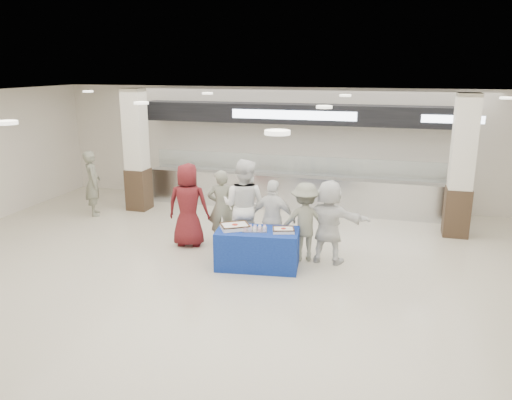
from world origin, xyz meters
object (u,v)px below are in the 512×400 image
(sheet_cake_left, at_px, (235,226))
(sheet_cake_right, at_px, (283,230))
(soldier_b, at_px, (305,222))
(civilian_maroon, at_px, (188,205))
(chef_tall, at_px, (244,206))
(display_table, at_px, (257,249))
(chef_short, at_px, (273,219))
(civilian_white, at_px, (329,222))
(cupcake_tray, at_px, (255,228))
(soldier_a, at_px, (221,207))
(soldier_bg, at_px, (93,183))

(sheet_cake_left, relative_size, sheet_cake_right, 1.39)
(soldier_b, bearing_deg, sheet_cake_right, 50.55)
(civilian_maroon, xyz_separation_m, chef_tall, (1.24, -0.01, 0.08))
(display_table, height_order, chef_short, chef_short)
(chef_short, bearing_deg, civilian_white, -173.20)
(chef_tall, bearing_deg, chef_short, 175.55)
(display_table, height_order, cupcake_tray, cupcake_tray)
(display_table, distance_m, sheet_cake_right, 0.65)
(soldier_b, bearing_deg, cupcake_tray, 24.57)
(cupcake_tray, height_order, soldier_a, soldier_a)
(chef_tall, relative_size, chef_short, 1.23)
(civilian_white, distance_m, soldier_bg, 6.47)
(cupcake_tray, distance_m, soldier_b, 1.06)
(sheet_cake_left, bearing_deg, sheet_cake_right, 4.50)
(sheet_cake_right, height_order, chef_tall, chef_tall)
(soldier_b, bearing_deg, chef_tall, -18.87)
(chef_tall, height_order, soldier_bg, chef_tall)
(soldier_a, xyz_separation_m, civilian_white, (2.37, -0.46, 0.02))
(cupcake_tray, distance_m, soldier_a, 1.53)
(chef_short, height_order, soldier_bg, soldier_bg)
(chef_short, height_order, soldier_b, chef_short)
(display_table, height_order, sheet_cake_left, sheet_cake_left)
(sheet_cake_right, relative_size, chef_tall, 0.24)
(chef_tall, distance_m, soldier_bg, 4.74)
(chef_tall, distance_m, soldier_b, 1.32)
(soldier_a, height_order, soldier_b, soldier_a)
(display_table, distance_m, civilian_maroon, 1.99)
(civilian_maroon, xyz_separation_m, soldier_a, (0.64, 0.31, -0.08))
(chef_short, xyz_separation_m, civilian_white, (1.11, 0.00, 0.04))
(soldier_bg, bearing_deg, soldier_a, -142.24)
(sheet_cake_left, distance_m, civilian_maroon, 1.55)
(sheet_cake_left, distance_m, soldier_a, 1.32)
(display_table, xyz_separation_m, sheet_cake_left, (-0.44, -0.03, 0.43))
(sheet_cake_right, bearing_deg, sheet_cake_left, -175.50)
(soldier_bg, bearing_deg, sheet_cake_left, -152.34)
(cupcake_tray, height_order, soldier_bg, soldier_bg)
(sheet_cake_right, height_order, civilian_white, civilian_white)
(sheet_cake_left, distance_m, civilian_white, 1.82)
(display_table, xyz_separation_m, civilian_maroon, (-1.75, 0.79, 0.52))
(civilian_maroon, relative_size, soldier_b, 1.14)
(chef_tall, relative_size, soldier_bg, 1.16)
(display_table, height_order, soldier_bg, soldier_bg)
(chef_tall, xyz_separation_m, soldier_bg, (-4.51, 1.46, -0.14))
(soldier_a, distance_m, chef_short, 1.34)
(civilian_maroon, bearing_deg, civilian_white, 168.12)
(chef_short, height_order, civilian_white, civilian_white)
(display_table, distance_m, civilian_white, 1.49)
(soldier_a, height_order, civilian_white, civilian_white)
(chef_tall, bearing_deg, display_table, 130.31)
(civilian_white, bearing_deg, display_table, 31.62)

